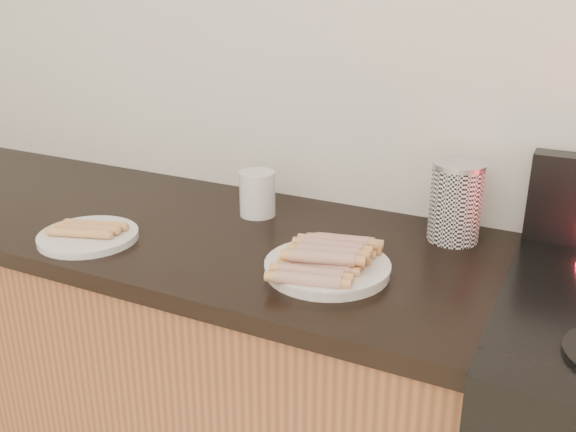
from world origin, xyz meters
The scene contains 9 objects.
wall_back centered at (0.00, 2.00, 1.30)m, with size 4.00×0.04×2.60m, color silver.
cabinet_base centered at (-0.70, 1.69, 0.43)m, with size 2.20×0.59×0.86m, color brown.
counter_slab centered at (-0.70, 1.69, 0.88)m, with size 2.20×0.62×0.04m, color black.
main_plate centered at (0.07, 1.60, 0.91)m, with size 0.25×0.25×0.02m, color white.
side_plate centered at (-0.49, 1.52, 0.91)m, with size 0.23×0.23×0.02m, color white.
hotdog_pile centered at (0.07, 1.60, 0.94)m, with size 0.13×0.26×0.05m.
plain_sausages centered at (-0.49, 1.52, 0.93)m, with size 0.14×0.12×0.02m.
canister centered at (0.26, 1.89, 0.99)m, with size 0.12×0.12×0.18m.
mug centered at (-0.22, 1.83, 0.96)m, with size 0.09×0.09×0.11m, color white.
Camera 1 is at (0.52, 0.51, 1.48)m, focal length 40.00 mm.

